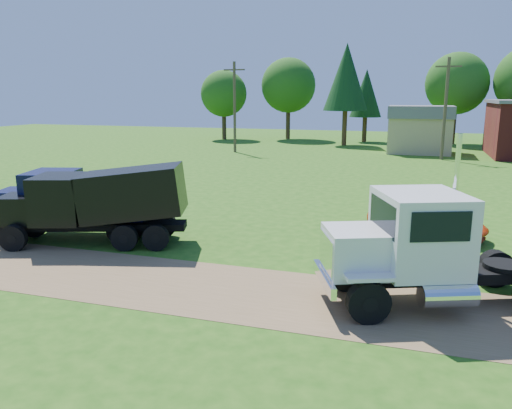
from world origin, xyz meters
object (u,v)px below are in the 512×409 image
(navy_truck, at_px, (67,203))
(orange_pickup, at_px, (427,221))
(white_semi_tractor, at_px, (422,249))
(black_dump_truck, at_px, (100,201))

(navy_truck, bearing_deg, orange_pickup, 1.86)
(navy_truck, bearing_deg, white_semi_tractor, -27.18)
(white_semi_tractor, xyz_separation_m, orange_pickup, (0.32, 7.33, -0.96))
(white_semi_tractor, relative_size, navy_truck, 1.24)
(black_dump_truck, xyz_separation_m, navy_truck, (-1.95, 0.51, -0.34))
(white_semi_tractor, xyz_separation_m, black_dump_truck, (-11.96, 2.35, 0.12))
(white_semi_tractor, height_order, black_dump_truck, white_semi_tractor)
(white_semi_tractor, relative_size, orange_pickup, 1.68)
(white_semi_tractor, distance_m, black_dump_truck, 12.19)
(white_semi_tractor, bearing_deg, black_dump_truck, 146.91)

